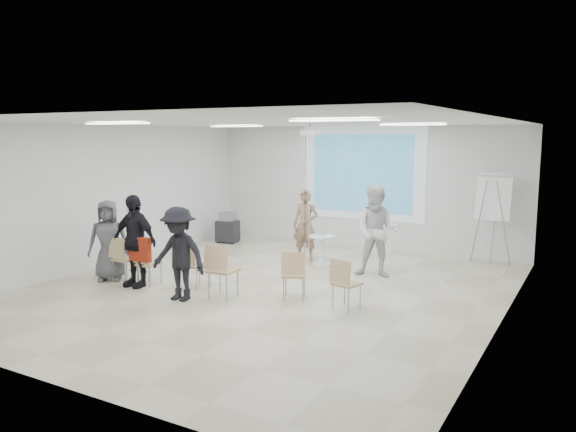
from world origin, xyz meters
The scene contains 30 objects.
floor centered at (0.00, 0.00, -0.05)m, with size 8.00×9.00×0.10m, color beige.
ceiling centered at (0.00, 0.00, 3.05)m, with size 8.00×9.00×0.10m, color white.
wall_back centered at (0.00, 4.55, 1.50)m, with size 8.00×0.10×3.00m, color silver.
wall_left centered at (-4.05, 0.00, 1.50)m, with size 0.10×9.00×3.00m, color silver.
wall_right centered at (4.05, 0.00, 1.50)m, with size 0.10×9.00×3.00m, color silver.
projection_halo centered at (0.00, 4.49, 1.85)m, with size 3.20×0.01×2.30m, color silver.
projection_image centered at (0.00, 4.47, 1.85)m, with size 2.60×0.01×1.90m, color teal.
pedestal_table centered at (0.04, 2.20, 0.37)m, with size 0.70×0.70×0.67m.
player_left centered at (-0.50, 2.47, 0.90)m, with size 0.66×0.45×1.81m, color #96735C.
player_right centered at (1.39, 1.90, 1.01)m, with size 0.97×0.78×2.02m, color white.
controller_left centered at (-0.32, 2.72, 1.19)m, with size 0.04×0.13×0.04m, color white.
controller_right centered at (1.21, 2.15, 1.36)m, with size 0.04×0.13×0.04m, color silver.
chair_far_left centered at (-2.66, -0.88, 0.51)m, with size 0.43×0.46×0.87m.
chair_left_mid centered at (-2.07, -0.86, 0.47)m, with size 0.37×0.40×0.79m.
chair_left_inner centered at (-1.21, -0.53, 0.49)m, with size 0.47×0.49×0.82m.
chair_center centered at (-0.37, -0.87, 0.56)m, with size 0.47×0.51×0.95m.
chair_right_inner centered at (0.76, -0.34, 0.51)m, with size 0.54×0.55×0.86m.
chair_right_far centered at (1.70, -0.39, 0.49)m, with size 0.47×0.50×0.83m.
red_jacket centered at (-2.07, -1.01, 0.72)m, with size 0.46×0.11×0.44m, color #9C2713.
laptop centered at (-1.19, -0.44, 0.44)m, with size 0.30×0.22×0.02m, color black.
audience_left centered at (-2.24, -0.98, 0.98)m, with size 1.14×0.68×1.96m, color black.
audience_mid centered at (-0.94, -1.26, 0.90)m, with size 1.17×0.64×1.81m, color black.
audience_outer centered at (-3.00, -0.90, 0.87)m, with size 0.85×0.56×1.74m, color #545358.
flipchart_easel centered at (3.18, 4.06, 1.46)m, with size 0.86×0.65×1.98m.
av_cart centered at (-3.27, 3.38, 0.37)m, with size 0.61×0.52×0.80m.
ceiling_projector centered at (0.10, 1.49, 2.69)m, with size 0.30×0.25×3.00m.
fluor_panel_nw centered at (-2.00, 2.00, 2.97)m, with size 1.20×0.30×0.02m, color white.
fluor_panel_ne centered at (2.00, 2.00, 2.97)m, with size 1.20×0.30×0.02m, color white.
fluor_panel_sw centered at (-2.00, -1.50, 2.97)m, with size 1.20×0.30×0.02m, color white.
fluor_panel_se centered at (2.00, -1.50, 2.97)m, with size 1.20×0.30×0.02m, color white.
Camera 1 is at (5.20, -8.39, 2.77)m, focal length 35.00 mm.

